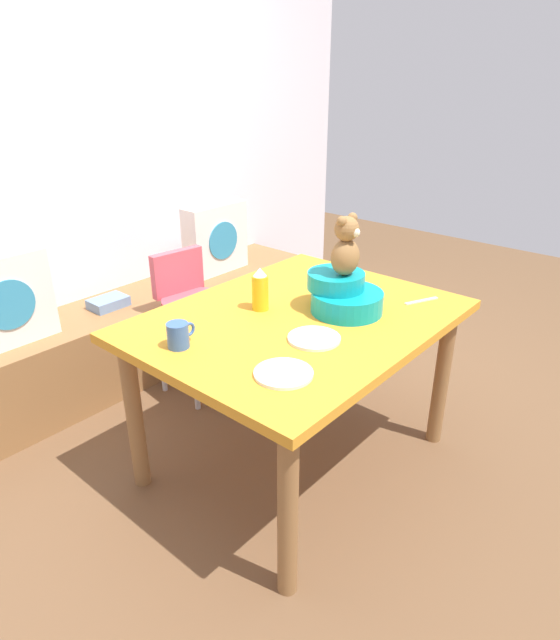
# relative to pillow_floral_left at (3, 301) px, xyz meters

# --- Properties ---
(ground_plane) EXTENTS (8.00, 8.00, 0.00)m
(ground_plane) POSITION_rel_pillow_floral_left_xyz_m (0.67, -1.24, -0.68)
(ground_plane) COLOR brown
(back_wall) EXTENTS (4.40, 0.10, 2.60)m
(back_wall) POSITION_rel_pillow_floral_left_xyz_m (0.67, 0.29, 0.62)
(back_wall) COLOR silver
(back_wall) RESTS_ON ground_plane
(window_bench) EXTENTS (2.60, 0.44, 0.46)m
(window_bench) POSITION_rel_pillow_floral_left_xyz_m (0.67, 0.02, -0.45)
(window_bench) COLOR olive
(window_bench) RESTS_ON ground_plane
(pillow_floral_left) EXTENTS (0.44, 0.15, 0.44)m
(pillow_floral_left) POSITION_rel_pillow_floral_left_xyz_m (0.00, 0.00, 0.00)
(pillow_floral_left) COLOR white
(pillow_floral_left) RESTS_ON window_bench
(pillow_floral_right) EXTENTS (0.44, 0.15, 0.44)m
(pillow_floral_right) POSITION_rel_pillow_floral_left_xyz_m (1.36, 0.00, 0.00)
(pillow_floral_right) COLOR white
(pillow_floral_right) RESTS_ON window_bench
(book_stack) EXTENTS (0.20, 0.14, 0.05)m
(book_stack) POSITION_rel_pillow_floral_left_xyz_m (0.55, 0.02, -0.19)
(book_stack) COLOR #6988AE
(book_stack) RESTS_ON window_bench
(dining_table) EXTENTS (1.31, 1.02, 0.74)m
(dining_table) POSITION_rel_pillow_floral_left_xyz_m (0.67, -1.24, -0.04)
(dining_table) COLOR orange
(dining_table) RESTS_ON ground_plane
(highchair) EXTENTS (0.35, 0.48, 0.79)m
(highchair) POSITION_rel_pillow_floral_left_xyz_m (0.79, -0.42, -0.16)
(highchair) COLOR #D84C59
(highchair) RESTS_ON ground_plane
(infant_seat_teal) EXTENTS (0.30, 0.33, 0.16)m
(infant_seat_teal) POSITION_rel_pillow_floral_left_xyz_m (0.83, -1.34, 0.13)
(infant_seat_teal) COLOR #0D939A
(infant_seat_teal) RESTS_ON dining_table
(teddy_bear) EXTENTS (0.13, 0.12, 0.25)m
(teddy_bear) POSITION_rel_pillow_floral_left_xyz_m (0.83, -1.34, 0.34)
(teddy_bear) COLOR olive
(teddy_bear) RESTS_ON infant_seat_teal
(ketchup_bottle) EXTENTS (0.07, 0.07, 0.18)m
(ketchup_bottle) POSITION_rel_pillow_floral_left_xyz_m (0.62, -1.07, 0.15)
(ketchup_bottle) COLOR gold
(ketchup_bottle) RESTS_ON dining_table
(coffee_mug) EXTENTS (0.12, 0.08, 0.09)m
(coffee_mug) POSITION_rel_pillow_floral_left_xyz_m (0.17, -1.08, 0.11)
(coffee_mug) COLOR #335999
(coffee_mug) RESTS_ON dining_table
(dinner_plate_near) EXTENTS (0.20, 0.20, 0.01)m
(dinner_plate_near) POSITION_rel_pillow_floral_left_xyz_m (0.27, -1.50, 0.07)
(dinner_plate_near) COLOR white
(dinner_plate_near) RESTS_ON dining_table
(dinner_plate_far) EXTENTS (0.20, 0.20, 0.01)m
(dinner_plate_far) POSITION_rel_pillow_floral_left_xyz_m (0.54, -1.42, 0.07)
(dinner_plate_far) COLOR white
(dinner_plate_far) RESTS_ON dining_table
(table_fork) EXTENTS (0.16, 0.08, 0.01)m
(table_fork) POSITION_rel_pillow_floral_left_xyz_m (1.14, -1.55, 0.06)
(table_fork) COLOR silver
(table_fork) RESTS_ON dining_table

